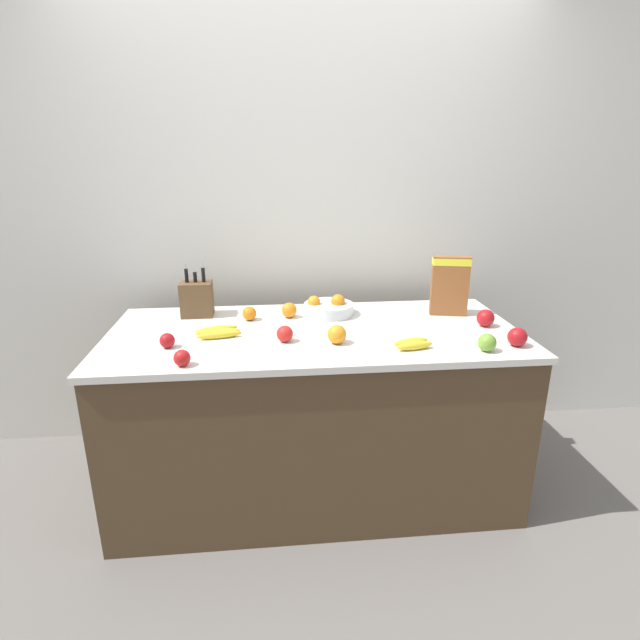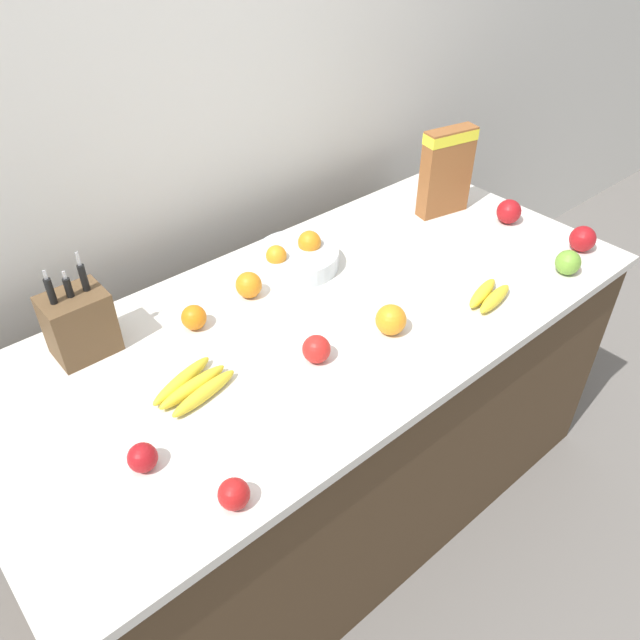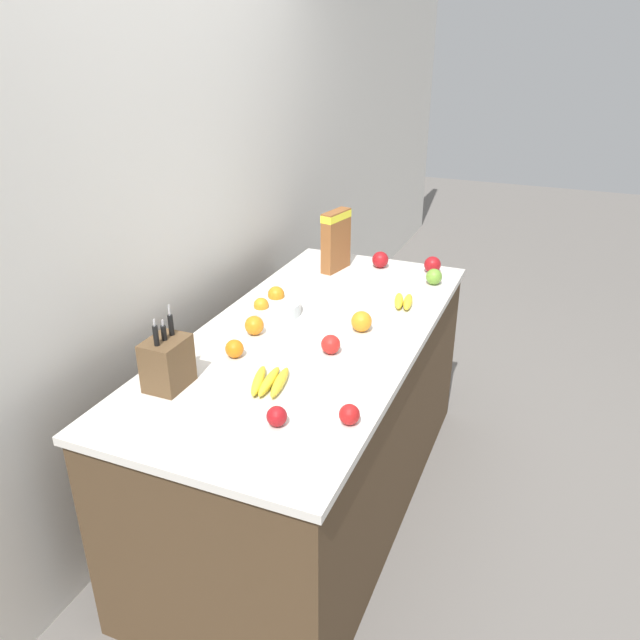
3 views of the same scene
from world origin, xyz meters
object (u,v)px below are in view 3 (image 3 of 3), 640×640
Objects in this scene: banana_bunch_right at (269,381)px; apple_leftmost at (380,260)px; knife_block at (167,363)px; apple_rear at (349,414)px; apple_by_knife_block at (331,344)px; apple_middle at (432,265)px; cereal_box at (336,238)px; fruit_bowl at (271,306)px; orange_mid_right at (254,325)px; orange_by_cereal at (234,349)px; banana_bunch_left at (403,301)px; apple_front at (277,416)px; apple_rightmost at (434,277)px; orange_front_center at (361,321)px.

apple_leftmost reaches higher than banana_bunch_right.
knife_block is 0.65m from apple_rear.
apple_middle is at bearing -8.72° from apple_by_knife_block.
apple_middle reaches higher than apple_rear.
apple_rear is (-1.26, -0.53, -0.13)m from cereal_box.
orange_mid_right is (-0.20, -0.03, 0.00)m from fruit_bowl.
orange_by_cereal is at bearing 57.30° from banana_bunch_right.
apple_leftmost is 1.20× the size of orange_by_cereal.
banana_bunch_left is (0.30, -0.50, -0.02)m from fruit_bowl.
banana_bunch_left is 0.45m from apple_middle.
apple_by_knife_block is 1.14× the size of apple_front.
orange_mid_right reaches higher than apple_rear.
orange_by_cereal is at bearing 152.89° from apple_rightmost.
orange_front_center is (-0.77, 0.11, 0.00)m from apple_middle.
orange_front_center reaches higher than banana_bunch_left.
apple_rightmost is 0.91× the size of orange_front_center.
cereal_box is 3.93× the size of orange_mid_right.
apple_rightmost is (0.84, -0.20, 0.00)m from apple_by_knife_block.
fruit_bowl reaches higher than apple_rightmost.
cereal_box reaches higher than apple_rightmost.
apple_front is 0.84× the size of apple_rightmost.
fruit_bowl is at bearing 42.67° from apple_rear.
fruit_bowl is at bearing 57.34° from apple_by_knife_block.
banana_bunch_left is 0.33m from orange_front_center.
banana_bunch_right is 3.15× the size of orange_by_cereal.
orange_mid_right is (0.54, 0.36, 0.01)m from apple_front.
apple_front is 0.98× the size of apple_rear.
apple_front is at bearing -152.04° from fruit_bowl.
apple_middle is at bearing -60.59° from cereal_box.
banana_bunch_right is 0.24m from apple_front.
knife_block is 1.54m from apple_middle.
apple_front is at bearing -134.71° from orange_by_cereal.
apple_rightmost reaches higher than banana_bunch_right.
knife_block is 3.70× the size of orange_mid_right.
apple_by_knife_block is 1.11× the size of apple_rear.
banana_bunch_right is at bearing -157.89° from cereal_box.
banana_bunch_right is 1.18m from apple_rightmost.
apple_leftmost is (0.42, 0.24, 0.02)m from banana_bunch_left.
apple_middle is (0.76, -0.52, 0.01)m from fruit_bowl.
orange_by_cereal is (0.24, 0.54, 0.00)m from apple_rear.
orange_mid_right is at bearing 146.31° from apple_rightmost.
apple_middle is 1.50m from apple_front.
banana_bunch_left is 0.95m from apple_rear.
apple_leftmost reaches higher than apple_rear.
cereal_box is at bearing 107.36° from apple_middle.
knife_block reaches higher than apple_rear.
banana_bunch_right is at bearing -179.80° from apple_leftmost.
apple_rear is (0.09, -0.20, 0.00)m from apple_front.
apple_middle reaches higher than banana_bunch_right.
banana_bunch_right is 2.61× the size of apple_leftmost.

